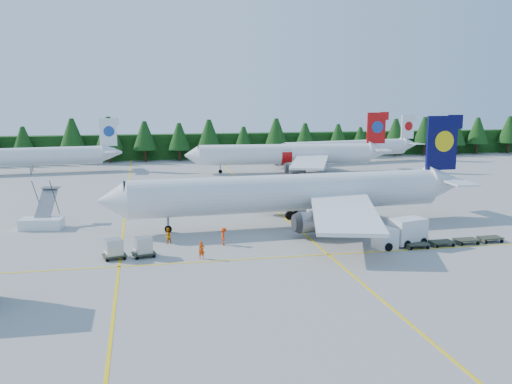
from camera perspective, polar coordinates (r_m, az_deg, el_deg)
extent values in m
plane|color=#979792|center=(60.72, 0.02, -5.06)|extent=(320.00, 320.00, 0.00)
cube|color=yellow|center=(79.10, -12.92, -1.81)|extent=(0.25, 120.00, 0.01)
cube|color=yellow|center=(81.02, 1.37, -1.29)|extent=(0.25, 120.00, 0.01)
cube|color=yellow|center=(55.07, 1.27, -6.62)|extent=(80.00, 0.25, 0.01)
cube|color=black|center=(140.58, -6.67, 4.57)|extent=(220.00, 4.00, 6.00)
cylinder|color=silver|center=(67.80, 3.18, -0.08)|extent=(37.58, 6.42, 4.40)
cone|color=silver|center=(64.65, -14.17, -0.85)|extent=(3.31, 4.56, 4.40)
cube|color=#070737|center=(75.80, 18.09, 4.68)|extent=(4.19, 0.61, 6.82)
cube|color=silver|center=(77.69, 3.39, 0.68)|extent=(12.10, 17.77, 1.25)
cylinder|color=slate|center=(74.51, 2.48, -0.90)|extent=(3.86, 2.51, 2.31)
cube|color=silver|center=(60.47, 8.86, -2.03)|extent=(10.62, 17.64, 1.25)
cylinder|color=slate|center=(62.67, 5.89, -2.99)|extent=(3.86, 2.51, 2.31)
cylinder|color=slate|center=(65.56, -8.78, -3.22)|extent=(0.26, 0.26, 1.87)
cylinder|color=silver|center=(114.86, 2.96, 3.81)|extent=(34.72, 6.26, 4.06)
cone|color=silver|center=(112.89, -6.42, 3.65)|extent=(3.10, 4.24, 4.06)
cube|color=#B10B0B|center=(119.39, 11.93, 6.28)|extent=(3.87, 0.60, 6.30)
cube|color=silver|center=(123.93, 3.60, 3.95)|extent=(9.68, 16.27, 1.15)
cylinder|color=slate|center=(121.02, 2.90, 3.14)|extent=(3.58, 2.35, 2.13)
cube|color=silver|center=(107.16, 5.42, 3.02)|extent=(11.29, 16.41, 1.15)
cylinder|color=slate|center=(109.55, 4.04, 2.44)|extent=(3.58, 2.35, 2.13)
cylinder|color=slate|center=(113.49, -3.59, 2.31)|extent=(0.24, 0.24, 1.73)
cylinder|color=silver|center=(122.05, -22.43, 3.26)|extent=(31.24, 6.76, 3.65)
cube|color=silver|center=(121.30, -14.58, 5.81)|extent=(3.48, 0.67, 5.66)
cylinder|color=silver|center=(132.87, 8.96, 4.34)|extent=(31.12, 9.04, 3.64)
cone|color=silver|center=(125.22, 2.32, 4.13)|extent=(3.15, 4.04, 3.64)
cube|color=silver|center=(141.83, 14.92, 6.31)|extent=(3.46, 0.92, 5.65)
cylinder|color=slate|center=(127.59, 4.36, 3.06)|extent=(0.22, 0.22, 1.46)
cube|color=silver|center=(71.14, -20.65, -2.97)|extent=(5.06, 3.13, 1.25)
cube|color=slate|center=(72.88, -20.23, -1.06)|extent=(2.42, 4.73, 3.37)
cube|color=slate|center=(74.78, -19.81, 0.42)|extent=(2.21, 1.63, 0.14)
cube|color=white|center=(59.69, 12.79, -4.53)|extent=(2.46, 2.46, 2.09)
cube|color=black|center=(59.57, 12.81, -4.07)|extent=(2.15, 2.28, 0.90)
cube|color=white|center=(61.51, 14.95, -3.77)|extent=(4.05, 3.09, 2.59)
cube|color=#303325|center=(60.67, 15.74, -5.01)|extent=(2.41, 1.54, 0.14)
cube|color=#303325|center=(62.28, 18.08, -4.75)|extent=(2.41, 1.54, 0.14)
cube|color=#303325|center=(63.99, 20.29, -4.49)|extent=(2.41, 1.54, 0.14)
cube|color=#303325|center=(65.79, 22.39, -4.24)|extent=(2.41, 1.54, 0.14)
cube|color=#303325|center=(56.27, -13.97, -6.15)|extent=(2.45, 2.09, 0.14)
cube|color=#AEB0B3|center=(56.05, -14.01, -5.34)|extent=(1.79, 1.76, 1.50)
cube|color=#303325|center=(56.35, -11.17, -6.02)|extent=(2.45, 2.09, 0.14)
cube|color=#AEB0B3|center=(56.13, -11.19, -5.21)|extent=(1.79, 1.76, 1.50)
imported|color=#DA3C04|center=(54.85, -5.46, -5.80)|extent=(0.68, 0.50, 1.71)
imported|color=#D67004|center=(60.74, -8.83, -4.34)|extent=(1.05, 0.99, 1.71)
imported|color=#FF3505|center=(59.59, -3.25, -4.45)|extent=(0.58, 0.80, 1.83)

